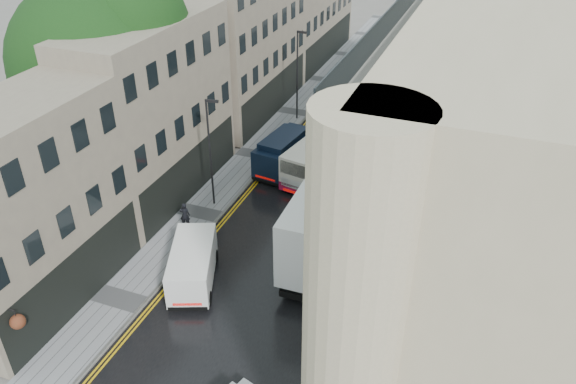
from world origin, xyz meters
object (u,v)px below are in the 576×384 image
Objects in this scene: lamp_post_near at (210,154)px; pedestrian at (185,215)px; tree_near at (99,89)px; cream_bus at (297,162)px; navy_van at (258,159)px; tree_far at (207,42)px; white_lorry at (289,243)px; white_van at (169,287)px; lamp_post_far at (297,76)px.

pedestrian is at bearing -106.59° from lamp_post_near.
tree_near is 9.24m from pedestrian.
cream_bus is 2.62m from navy_van.
cream_bus reaches higher than pedestrian.
lamp_post_near is (0.37, 2.88, 2.68)m from pedestrian.
tree_far is 1.27× the size of cream_bus.
tree_far is (0.30, 13.00, -0.72)m from tree_near.
tree_near is at bearing 174.50° from lamp_post_near.
white_lorry is 8.61m from lamp_post_near.
white_lorry is 1.82× the size of white_van.
navy_van is (7.90, -8.31, -4.84)m from tree_far.
white_van is 0.68× the size of lamp_post_near.
navy_van is 10.21m from lamp_post_far.
cream_bus is 10.36m from white_lorry.
pedestrian is at bearing -95.14° from navy_van.
tree_far reaches higher than lamp_post_far.
pedestrian is (-7.32, 2.03, -1.35)m from white_lorry.
white_van is 2.91× the size of pedestrian.
lamp_post_near reaches higher than pedestrian.
tree_far is at bearing 90.66° from white_van.
white_lorry is at bearing -61.82° from cream_bus.
pedestrian is (-2.58, 5.98, -0.16)m from white_van.
white_van is 9.48m from lamp_post_near.
navy_van is (-5.71, 9.13, -0.89)m from white_lorry.
cream_bus is at bearing -36.21° from tree_far.
cream_bus is 10.11m from lamp_post_far.
navy_van is (8.20, 4.69, -5.55)m from tree_near.
tree_far is at bearing -164.99° from lamp_post_far.
tree_far is 23.73m from white_van.
lamp_post_near is (-2.21, 8.86, 2.52)m from white_van.
white_lorry reaches higher than cream_bus.
cream_bus is (10.73, 5.37, -5.59)m from tree_near.
navy_van reaches higher than pedestrian.
tree_far reaches higher than navy_van.
cream_bus is at bearing -67.50° from lamp_post_far.
tree_near is 7.73m from lamp_post_near.
white_van is at bearing -42.50° from tree_near.
white_van is (8.87, -21.41, -5.14)m from tree_far.
lamp_post_far is at bearing 120.41° from cream_bus.
lamp_post_far is (-6.58, 19.04, 1.45)m from white_lorry.
white_van is 0.88× the size of navy_van.
white_lorry is at bearing -50.38° from navy_van.
tree_far is 7.64× the size of pedestrian.
lamp_post_near is 0.97× the size of lamp_post_far.
white_lorry is (13.61, -17.45, -3.95)m from tree_far.
lamp_post_far is at bearing 12.72° from tree_far.
cream_bus is 6.58m from lamp_post_near.
tree_near is 1.42× the size of cream_bus.
white_lorry is 1.60× the size of navy_van.
cream_bus is at bearing 106.67° from white_lorry.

